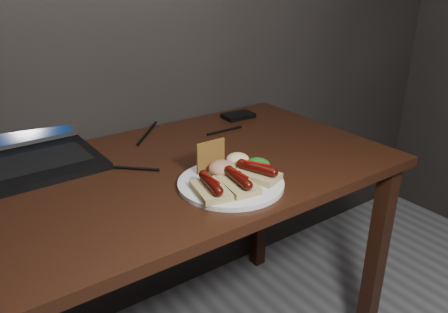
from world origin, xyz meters
TOP-DOWN VIEW (x-y plane):
  - desk at (0.00, 1.38)m, footprint 1.40×0.70m
  - laptop at (-0.26, 1.66)m, footprint 0.40×0.37m
  - hard_drive at (0.49, 1.63)m, footprint 0.12×0.08m
  - desk_cables at (-0.04, 1.55)m, footprint 0.94×0.37m
  - plate at (0.14, 1.20)m, footprint 0.30×0.30m
  - bread_sausage_left at (0.06, 1.17)m, footprint 0.09×0.13m
  - bread_sausage_center at (0.13, 1.16)m, footprint 0.09×0.12m
  - bread_sausage_right at (0.21, 1.18)m, footprint 0.10×0.13m
  - crispbread at (0.13, 1.28)m, footprint 0.09×0.01m
  - salad_greens at (0.23, 1.20)m, footprint 0.07×0.07m
  - salsa_mound at (0.14, 1.24)m, footprint 0.07×0.07m
  - coleslaw_mound at (0.21, 1.27)m, footprint 0.06×0.06m

SIDE VIEW (x-z plane):
  - desk at x=0.00m, z-range 0.29..1.04m
  - desk_cables at x=-0.04m, z-range 0.75..0.76m
  - plate at x=0.14m, z-range 0.75..0.76m
  - hard_drive at x=0.49m, z-range 0.75..0.77m
  - bread_sausage_left at x=0.06m, z-range 0.76..0.80m
  - bread_sausage_center at x=0.13m, z-range 0.76..0.80m
  - bread_sausage_right at x=0.21m, z-range 0.76..0.80m
  - coleslaw_mound at x=0.21m, z-range 0.76..0.80m
  - salad_greens at x=0.23m, z-range 0.76..0.80m
  - salsa_mound at x=0.14m, z-range 0.76..0.80m
  - laptop at x=-0.26m, z-range 0.68..0.92m
  - crispbread at x=0.13m, z-range 0.76..0.85m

